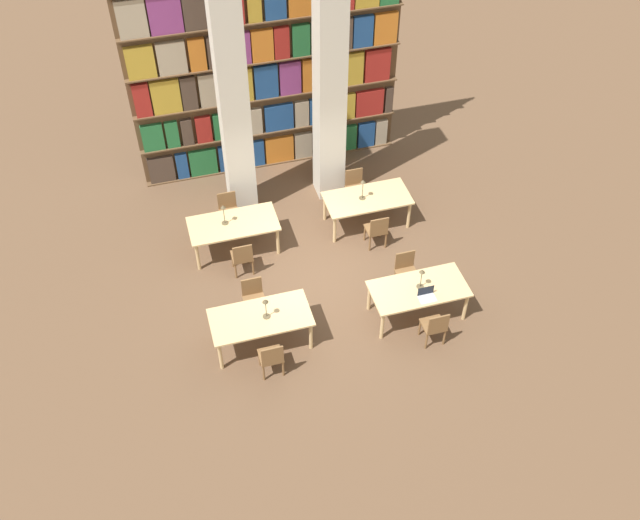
# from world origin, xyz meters

# --- Properties ---
(ground_plane) EXTENTS (40.00, 40.00, 0.00)m
(ground_plane) POSITION_xyz_m (0.00, 0.00, 0.00)
(ground_plane) COLOR brown
(bookshelf_bank) EXTENTS (6.11, 0.35, 5.50)m
(bookshelf_bank) POSITION_xyz_m (-0.01, 4.10, 2.69)
(bookshelf_bank) COLOR brown
(bookshelf_bank) RESTS_ON ground_plane
(pillar_left) EXTENTS (0.59, 0.59, 6.00)m
(pillar_left) POSITION_xyz_m (-1.02, 2.69, 3.00)
(pillar_left) COLOR beige
(pillar_left) RESTS_ON ground_plane
(pillar_center) EXTENTS (0.59, 0.59, 6.00)m
(pillar_center) POSITION_xyz_m (1.02, 2.69, 3.00)
(pillar_center) COLOR beige
(pillar_center) RESTS_ON ground_plane
(reading_table_0) EXTENTS (1.85, 0.92, 0.74)m
(reading_table_0) POSITION_xyz_m (-1.47, -1.31, 0.66)
(reading_table_0) COLOR tan
(reading_table_0) RESTS_ON ground_plane
(chair_0) EXTENTS (0.42, 0.40, 0.87)m
(chair_0) POSITION_xyz_m (-1.45, -2.06, 0.47)
(chair_0) COLOR brown
(chair_0) RESTS_ON ground_plane
(chair_1) EXTENTS (0.42, 0.40, 0.87)m
(chair_1) POSITION_xyz_m (-1.45, -0.57, 0.47)
(chair_1) COLOR brown
(chair_1) RESTS_ON ground_plane
(desk_lamp_0) EXTENTS (0.14, 0.14, 0.47)m
(desk_lamp_0) POSITION_xyz_m (-1.36, -1.34, 1.06)
(desk_lamp_0) COLOR brown
(desk_lamp_0) RESTS_ON reading_table_0
(reading_table_1) EXTENTS (1.85, 0.92, 0.74)m
(reading_table_1) POSITION_xyz_m (1.58, -1.45, 0.66)
(reading_table_1) COLOR tan
(reading_table_1) RESTS_ON ground_plane
(chair_2) EXTENTS (0.42, 0.40, 0.87)m
(chair_2) POSITION_xyz_m (1.63, -2.19, 0.47)
(chair_2) COLOR brown
(chair_2) RESTS_ON ground_plane
(chair_3) EXTENTS (0.42, 0.40, 0.87)m
(chair_3) POSITION_xyz_m (1.63, -0.71, 0.47)
(chair_3) COLOR brown
(chair_3) RESTS_ON ground_plane
(desk_lamp_1) EXTENTS (0.14, 0.14, 0.47)m
(desk_lamp_1) POSITION_xyz_m (1.61, -1.42, 1.05)
(desk_lamp_1) COLOR brown
(desk_lamp_1) RESTS_ON reading_table_1
(laptop) EXTENTS (0.32, 0.22, 0.21)m
(laptop) POSITION_xyz_m (1.63, -1.71, 0.78)
(laptop) COLOR silver
(laptop) RESTS_ON reading_table_1
(reading_table_2) EXTENTS (1.85, 0.92, 0.74)m
(reading_table_2) POSITION_xyz_m (-1.46, 1.32, 0.66)
(reading_table_2) COLOR tan
(reading_table_2) RESTS_ON ground_plane
(chair_4) EXTENTS (0.42, 0.40, 0.87)m
(chair_4) POSITION_xyz_m (-1.44, 0.58, 0.47)
(chair_4) COLOR brown
(chair_4) RESTS_ON ground_plane
(chair_5) EXTENTS (0.42, 0.40, 0.87)m
(chair_5) POSITION_xyz_m (-1.44, 2.07, 0.47)
(chair_5) COLOR brown
(chair_5) RESTS_ON ground_plane
(desk_lamp_2) EXTENTS (0.14, 0.14, 0.49)m
(desk_lamp_2) POSITION_xyz_m (-1.62, 1.37, 1.07)
(desk_lamp_2) COLOR brown
(desk_lamp_2) RESTS_ON reading_table_2
(reading_table_3) EXTENTS (1.85, 0.92, 0.74)m
(reading_table_3) POSITION_xyz_m (1.49, 1.34, 0.66)
(reading_table_3) COLOR tan
(reading_table_3) RESTS_ON ground_plane
(chair_6) EXTENTS (0.42, 0.40, 0.87)m
(chair_6) POSITION_xyz_m (1.46, 0.59, 0.47)
(chair_6) COLOR brown
(chair_6) RESTS_ON ground_plane
(chair_7) EXTENTS (0.42, 0.40, 0.87)m
(chair_7) POSITION_xyz_m (1.46, 2.08, 0.47)
(chair_7) COLOR brown
(chair_7) RESTS_ON ground_plane
(desk_lamp_3) EXTENTS (0.14, 0.14, 0.50)m
(desk_lamp_3) POSITION_xyz_m (1.37, 1.35, 1.08)
(desk_lamp_3) COLOR brown
(desk_lamp_3) RESTS_ON reading_table_3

